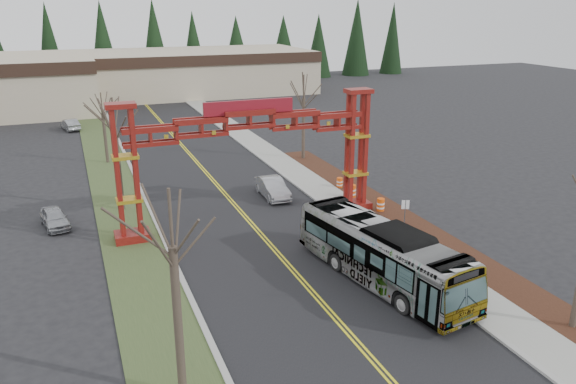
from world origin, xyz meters
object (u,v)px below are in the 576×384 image
parked_car_near_a (55,218)px  bare_tree_right_far (304,98)px  transit_bus (382,254)px  barrel_north (340,183)px  parked_car_far_a (70,124)px  barrel_mid (352,192)px  gateway_arch (250,140)px  silver_sedan (272,188)px  street_sign (405,209)px  barrel_south (381,205)px  bare_tree_median_near (173,248)px  bare_tree_median_mid (115,129)px  retail_building_east (195,71)px  bare_tree_median_far (103,113)px

parked_car_near_a → bare_tree_right_far: (22.64, 10.08, 5.31)m
transit_bus → barrel_north: size_ratio=13.22×
transit_bus → parked_car_far_a: (-14.95, 47.80, -1.00)m
barrel_mid → gateway_arch: bearing=-166.0°
gateway_arch → barrel_mid: (8.98, 2.24, -5.43)m
gateway_arch → silver_sedan: bearing=55.7°
barrel_mid → barrel_north: barrel_mid is taller
gateway_arch → silver_sedan: 7.85m
gateway_arch → bare_tree_right_far: bearing=55.4°
parked_car_near_a → street_sign: 23.70m
barrel_south → bare_tree_median_near: bearing=-139.5°
gateway_arch → street_sign: (9.08, -5.04, -4.39)m
bare_tree_median_near → barrel_south: bearing=40.5°
bare_tree_right_far → parked_car_near_a: bearing=-156.0°
transit_bus → barrel_mid: bearing=58.8°
parked_car_near_a → bare_tree_median_near: size_ratio=0.45×
barrel_south → parked_car_far_a: bearing=118.2°
bare_tree_median_mid → barrel_north: (17.21, -1.34, -5.64)m
gateway_arch → silver_sedan: size_ratio=3.91×
retail_building_east → bare_tree_right_far: (0.00, -47.48, 2.44)m
street_sign → bare_tree_median_near: bearing=-146.9°
parked_car_near_a → parked_car_far_a: parked_car_far_a is taller
retail_building_east → barrel_mid: retail_building_east is taller
silver_sedan → parked_car_far_a: bearing=114.7°
retail_building_east → bare_tree_median_near: (-18.00, -78.12, 2.76)m
gateway_arch → barrel_north: (9.21, 4.87, -5.53)m
silver_sedan → bare_tree_right_far: bare_tree_right_far is taller
bare_tree_right_far → barrel_north: size_ratio=8.97×
parked_car_near_a → parked_car_far_a: size_ratio=0.92×
bare_tree_median_far → street_sign: size_ratio=3.03×
barrel_south → barrel_north: barrel_south is taller
retail_building_east → bare_tree_median_far: (-18.00, -41.94, 1.28)m
bare_tree_right_far → barrel_south: size_ratio=7.83×
retail_building_east → silver_sedan: (-6.70, -57.11, -2.75)m
bare_tree_median_near → gateway_arch: bearing=63.7°
gateway_arch → transit_bus: 12.21m
silver_sedan → barrel_north: size_ratio=5.10×
bare_tree_median_far → street_sign: bare_tree_median_far is taller
transit_bus → bare_tree_median_far: bearing=101.3°
bare_tree_median_far → barrel_south: bare_tree_median_far is taller
barrel_south → barrel_mid: size_ratio=0.95×
bare_tree_median_far → bare_tree_right_far: 18.87m
parked_car_far_a → street_sign: street_sign is taller
transit_bus → bare_tree_right_far: bearing=66.5°
silver_sedan → bare_tree_median_mid: bare_tree_median_mid is taller
transit_bus → street_sign: (5.12, 5.68, -0.08)m
bare_tree_median_near → street_sign: bearing=33.1°
parked_car_near_a → barrel_mid: 21.73m
bare_tree_median_near → barrel_north: size_ratio=9.32×
silver_sedan → parked_car_near_a: 15.95m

